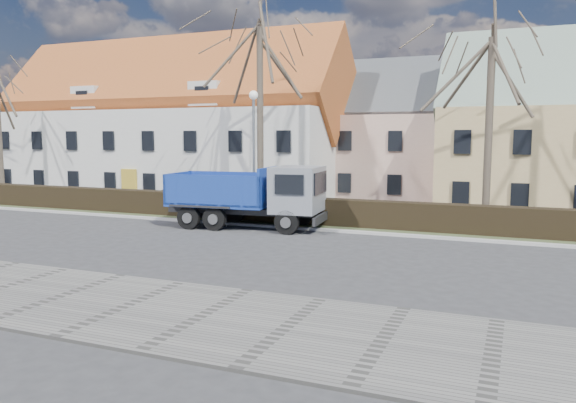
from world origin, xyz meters
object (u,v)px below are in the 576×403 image
at_px(streetlight, 254,155).
at_px(cart_frame, 216,219).
at_px(parked_car_a, 179,196).
at_px(dump_truck, 241,196).

bearing_deg(streetlight, cart_frame, -100.03).
bearing_deg(parked_car_a, streetlight, -94.20).
xyz_separation_m(dump_truck, streetlight, (-0.74, 2.94, 1.88)).
bearing_deg(cart_frame, dump_truck, 9.71).
bearing_deg(parked_car_a, cart_frame, -115.46).
relative_size(cart_frame, parked_car_a, 0.21).
xyz_separation_m(streetlight, parked_car_a, (-6.66, 2.91, -2.79)).
bearing_deg(parked_car_a, dump_truck, -108.93).
bearing_deg(streetlight, dump_truck, -75.89).
bearing_deg(cart_frame, parked_car_a, 135.10).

